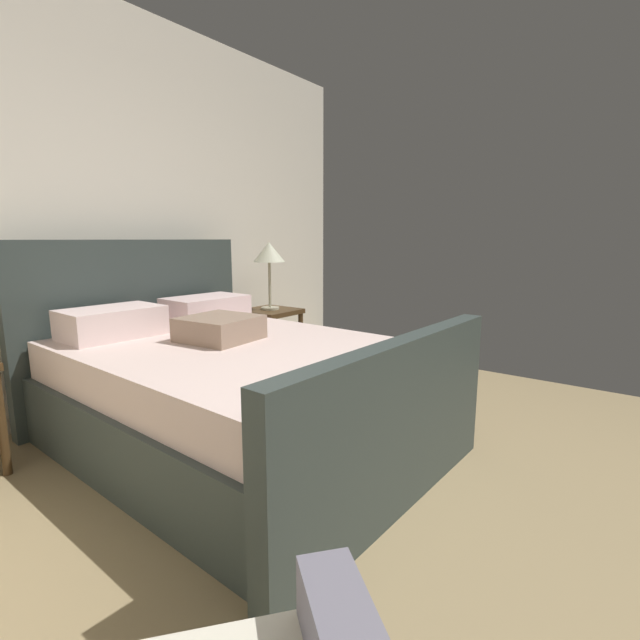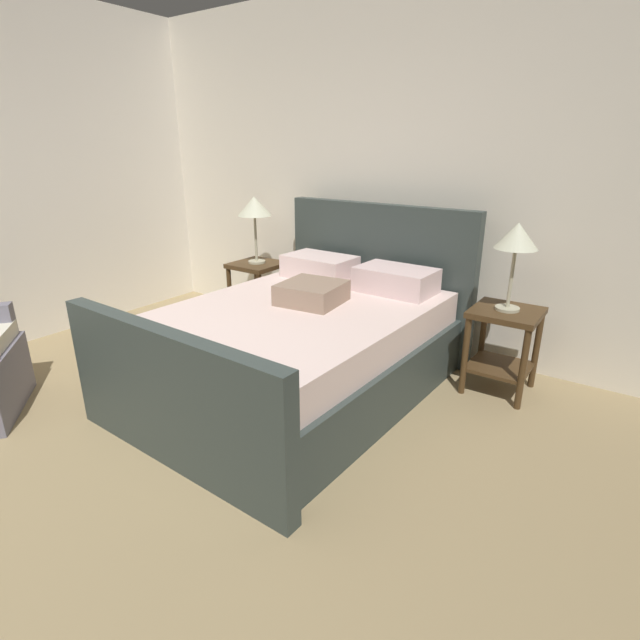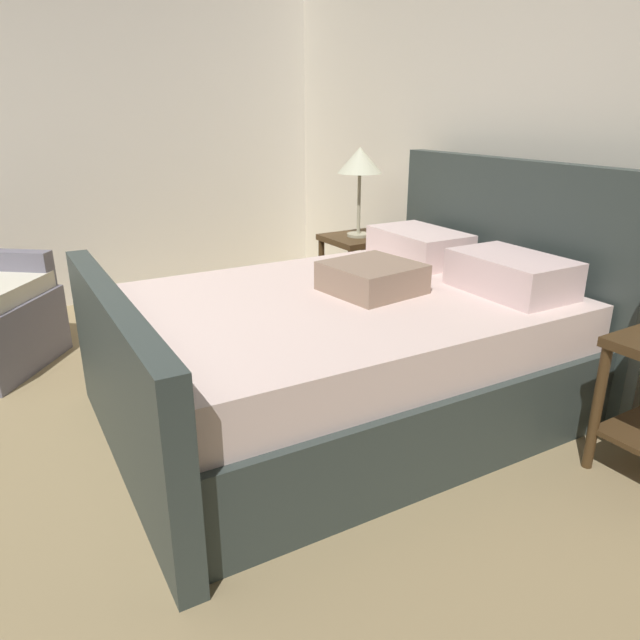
% 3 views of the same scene
% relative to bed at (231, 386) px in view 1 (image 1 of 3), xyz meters
% --- Properties ---
extents(ground_plane, '(4.98, 6.31, 0.02)m').
position_rel_bed_xyz_m(ground_plane, '(-0.03, -1.95, -0.36)').
color(ground_plane, '#99835B').
extents(wall_back, '(5.10, 0.12, 2.83)m').
position_rel_bed_xyz_m(wall_back, '(-0.03, 1.26, 1.06)').
color(wall_back, white).
rests_on(wall_back, ground).
extents(bed, '(1.75, 2.27, 1.21)m').
position_rel_bed_xyz_m(bed, '(0.00, 0.00, 0.00)').
color(bed, '#343F3C').
rests_on(bed, ground).
extents(nightstand_right, '(0.44, 0.44, 0.60)m').
position_rel_bed_xyz_m(nightstand_right, '(1.15, 0.76, 0.05)').
color(nightstand_right, '#463019').
rests_on(nightstand_right, ground).
extents(table_lamp_right, '(0.27, 0.27, 0.58)m').
position_rel_bed_xyz_m(table_lamp_right, '(1.15, 0.76, 0.72)').
color(table_lamp_right, '#B7B293').
rests_on(table_lamp_right, nightstand_right).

